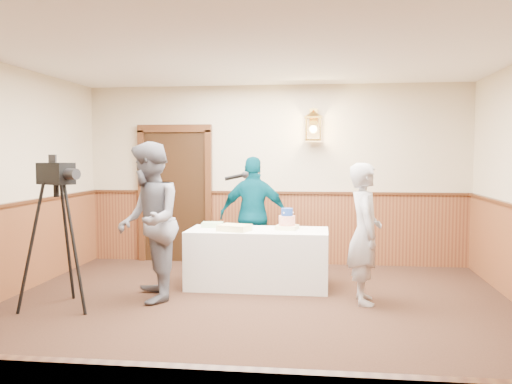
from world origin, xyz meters
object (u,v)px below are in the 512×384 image
assistant_p (254,215)px  tv_camera_rig (58,244)px  baker (365,233)px  tiered_cake (287,221)px  sheet_cake_green (212,225)px  display_table (258,258)px  interviewer (149,222)px  sheet_cake_yellow (234,228)px

assistant_p → tv_camera_rig: assistant_p is taller
baker → assistant_p: (-1.46, 1.37, 0.03)m
tiered_cake → baker: bearing=-35.3°
tiered_cake → sheet_cake_green: size_ratio=1.14×
display_table → interviewer: (-1.19, -0.82, 0.56)m
baker → tv_camera_rig: bearing=97.2°
assistant_p → tv_camera_rig: size_ratio=1.04×
sheet_cake_yellow → baker: bearing=-15.9°
tiered_cake → assistant_p: (-0.52, 0.70, -0.01)m
display_table → sheet_cake_green: 0.77m
tiered_cake → assistant_p: assistant_p is taller
tiered_cake → sheet_cake_green: 1.02m
display_table → assistant_p: (-0.15, 0.76, 0.47)m
baker → interviewer: bearing=90.9°
sheet_cake_yellow → baker: (1.60, -0.45, 0.02)m
tiered_cake → interviewer: bearing=-150.6°
interviewer → assistant_p: bearing=126.5°
display_table → tiered_cake: tiered_cake is taller
tiered_cake → sheet_cake_yellow: tiered_cake is taller
sheet_cake_yellow → baker: baker is taller
display_table → baker: (1.31, -0.61, 0.44)m
sheet_cake_yellow → display_table: bearing=28.3°
baker → tiered_cake: bearing=50.8°
tiered_cake → tv_camera_rig: size_ratio=0.19×
assistant_p → baker: bearing=137.5°
assistant_p → interviewer: bearing=57.3°
tiered_cake → baker: (0.94, -0.66, -0.05)m
tv_camera_rig → display_table: bearing=56.5°
interviewer → baker: bearing=74.7°
tv_camera_rig → sheet_cake_yellow: bearing=57.0°
sheet_cake_green → sheet_cake_yellow: bearing=-42.5°
sheet_cake_yellow → interviewer: interviewer is taller
assistant_p → tv_camera_rig: 2.81m
sheet_cake_green → assistant_p: assistant_p is taller
interviewer → assistant_p: size_ratio=1.11×
tiered_cake → assistant_p: size_ratio=0.18×
tiered_cake → sheet_cake_yellow: 0.69m
interviewer → tv_camera_rig: bearing=-82.9°
interviewer → display_table: bearing=104.5°
tiered_cake → interviewer: interviewer is taller
interviewer → baker: 2.51m
display_table → tiered_cake: bearing=9.0°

